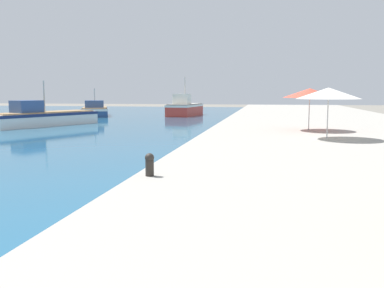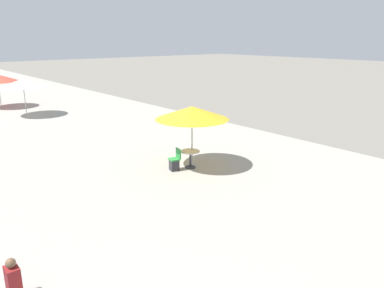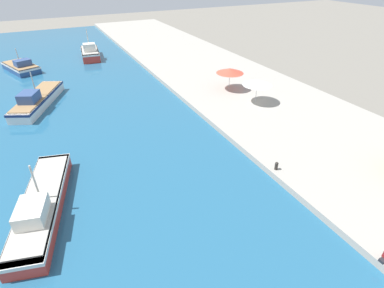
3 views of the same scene
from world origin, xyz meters
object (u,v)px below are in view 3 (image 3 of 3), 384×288
object	(u,v)px
cafe_umbrella_striped	(230,71)
fishing_boat_distant	(90,53)
cafe_umbrella_white	(258,82)
mooring_bollard	(276,166)
fishing_boat_near	(41,204)
fishing_boat_far	(21,67)
fishing_boat_mid	(37,99)

from	to	relation	value
cafe_umbrella_striped	fishing_boat_distant	bearing A→B (deg)	118.01
cafe_umbrella_white	mooring_bollard	world-z (taller)	cafe_umbrella_white
fishing_boat_near	fishing_boat_far	size ratio (longest dim) A/B	1.38
cafe_umbrella_striped	mooring_bollard	xyz separation A→B (m)	(-5.74, -15.73, -1.95)
fishing_boat_near	mooring_bollard	world-z (taller)	fishing_boat_near
fishing_boat_distant	fishing_boat_far	bearing A→B (deg)	-160.05
mooring_bollard	cafe_umbrella_white	bearing A→B (deg)	60.48
fishing_boat_mid	cafe_umbrella_white	xyz separation A→B (m)	(21.74, -10.88, 2.04)
fishing_boat_distant	cafe_umbrella_striped	size ratio (longest dim) A/B	2.19
fishing_boat_distant	mooring_bollard	xyz separation A→B (m)	(6.69, -39.10, -0.07)
cafe_umbrella_striped	fishing_boat_far	bearing A→B (deg)	137.57
fishing_boat_mid	fishing_boat_far	bearing A→B (deg)	120.44
fishing_boat_far	cafe_umbrella_white	xyz separation A→B (m)	(23.34, -25.61, 2.14)
cafe_umbrella_striped	fishing_boat_near	bearing A→B (deg)	-150.49
fishing_boat_distant	cafe_umbrella_striped	bearing A→B (deg)	-55.49
fishing_boat_mid	cafe_umbrella_striped	world-z (taller)	fishing_boat_mid
fishing_boat_mid	mooring_bollard	distance (m)	26.82
mooring_bollard	fishing_boat_distant	bearing A→B (deg)	99.71
cafe_umbrella_white	cafe_umbrella_striped	size ratio (longest dim) A/B	0.98
fishing_boat_near	cafe_umbrella_white	size ratio (longest dim) A/B	3.26
fishing_boat_mid	mooring_bollard	xyz separation A→B (m)	(15.51, -21.88, 0.09)
fishing_boat_near	fishing_boat_mid	distance (m)	18.49
fishing_boat_mid	cafe_umbrella_white	size ratio (longest dim) A/B	3.11
fishing_boat_far	fishing_boat_distant	xyz separation A→B (m)	(10.42, 2.49, 0.26)
fishing_boat_distant	cafe_umbrella_striped	distance (m)	26.54
fishing_boat_mid	mooring_bollard	world-z (taller)	fishing_boat_mid
fishing_boat_near	fishing_boat_far	xyz separation A→B (m)	(-1.08, 33.21, -0.06)
fishing_boat_far	mooring_bollard	world-z (taller)	fishing_boat_far
fishing_boat_near	fishing_boat_distant	world-z (taller)	fishing_boat_distant
fishing_boat_mid	fishing_boat_distant	bearing A→B (deg)	87.13
fishing_boat_mid	cafe_umbrella_white	bearing A→B (deg)	-2.34
fishing_boat_near	cafe_umbrella_striped	bearing A→B (deg)	43.27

